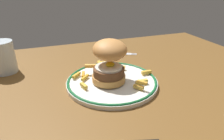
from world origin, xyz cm
name	(u,v)px	position (x,y,z in cm)	size (l,w,h in cm)	color
ground_plane	(114,84)	(0.00, 0.00, -2.00)	(118.59, 81.65, 4.00)	brown
dinner_plate	(112,81)	(-1.93, -3.15, 0.84)	(27.23, 27.23, 1.60)	white
burger	(109,60)	(-2.58, -2.77, 7.69)	(11.59, 12.55, 12.40)	#CC8B43
fries_pile	(109,72)	(-1.71, -0.11, 2.55)	(24.36, 22.23, 2.84)	gold
water_glass	(3,59)	(-33.03, 16.89, 4.59)	(7.74, 7.74, 10.74)	silver
fork	(121,53)	(10.37, 20.27, 0.18)	(13.47, 7.74, 0.36)	silver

